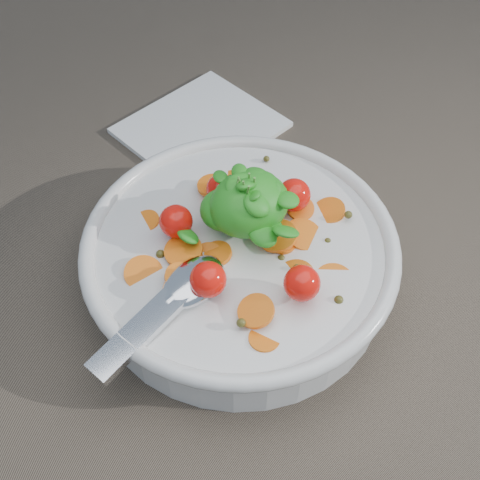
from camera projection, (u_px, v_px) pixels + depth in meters
ground at (220, 268)px, 0.57m from camera, size 6.00×6.00×0.00m
bowl at (240, 256)px, 0.54m from camera, size 0.30×0.28×0.12m
napkin at (201, 127)px, 0.70m from camera, size 0.19×0.17×0.01m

